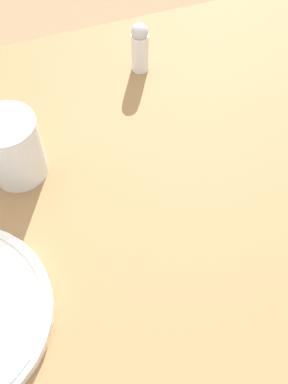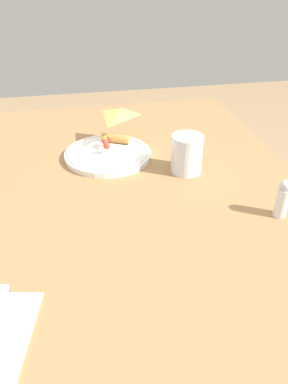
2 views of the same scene
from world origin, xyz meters
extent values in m
plane|color=#997A56|center=(0.00, 0.00, 0.00)|extent=(6.00, 6.00, 0.00)
cube|color=olive|center=(0.00, 0.00, 0.70)|extent=(1.14, 0.88, 0.03)
cube|color=#4C3823|center=(-0.52, -0.39, 0.34)|extent=(0.06, 0.06, 0.69)
cube|color=#4C3823|center=(-0.52, 0.39, 0.34)|extent=(0.06, 0.06, 0.69)
cylinder|color=white|center=(-0.14, -0.04, 0.73)|extent=(0.25, 0.25, 0.02)
torus|color=white|center=(-0.14, -0.04, 0.74)|extent=(0.23, 0.23, 0.01)
pyramid|color=#DBA351|center=(-0.15, -0.04, 0.74)|extent=(0.15, 0.14, 0.02)
cylinder|color=#C68942|center=(-0.20, -0.01, 0.75)|extent=(0.06, 0.09, 0.02)
sphere|color=red|center=(-0.18, -0.03, 0.76)|extent=(0.01, 0.01, 0.01)
sphere|color=red|center=(-0.16, -0.04, 0.76)|extent=(0.02, 0.02, 0.02)
sphere|color=#7A4256|center=(-0.16, -0.04, 0.76)|extent=(0.01, 0.01, 0.01)
sphere|color=orange|center=(-0.17, -0.04, 0.76)|extent=(0.02, 0.02, 0.02)
sphere|color=red|center=(-0.18, -0.04, 0.76)|extent=(0.01, 0.01, 0.01)
sphere|color=red|center=(-0.13, -0.04, 0.76)|extent=(0.02, 0.02, 0.02)
cylinder|color=white|center=(-0.02, 0.16, 0.77)|extent=(0.08, 0.08, 0.10)
cylinder|color=#F4CC66|center=(-0.02, 0.16, 0.76)|extent=(0.07, 0.07, 0.09)
torus|color=white|center=(-0.02, 0.16, 0.82)|extent=(0.08, 0.08, 0.00)
cylinder|color=white|center=(0.21, 0.30, 0.75)|extent=(0.03, 0.03, 0.07)
sphere|color=silver|center=(0.21, 0.30, 0.80)|extent=(0.03, 0.03, 0.03)
camera|label=1|loc=(0.01, -0.30, 1.28)|focal=45.00mm
camera|label=2|loc=(0.81, -0.12, 1.21)|focal=35.00mm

